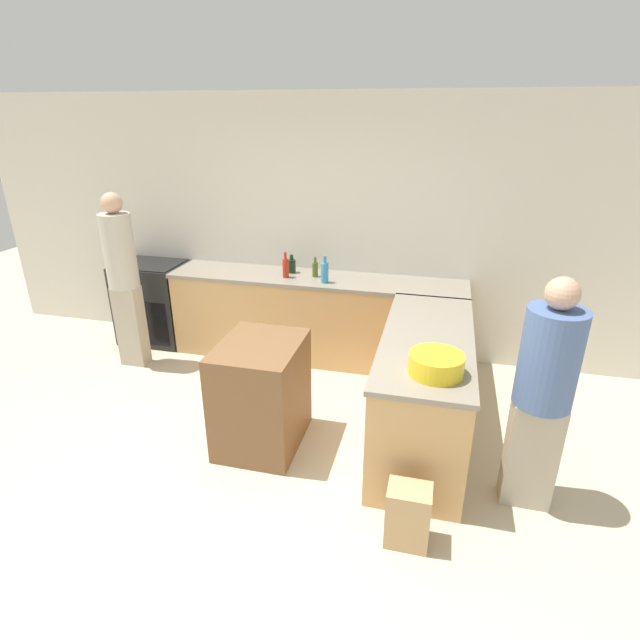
{
  "coord_description": "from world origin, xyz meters",
  "views": [
    {
      "loc": [
        1.25,
        -2.58,
        2.51
      ],
      "look_at": [
        0.35,
        0.99,
        0.96
      ],
      "focal_mm": 28.0,
      "sensor_mm": 36.0,
      "label": 1
    }
  ],
  "objects": [
    {
      "name": "ground_plane",
      "position": [
        0.0,
        0.0,
        0.0
      ],
      "size": [
        14.0,
        14.0,
        0.0
      ],
      "primitive_type": "plane",
      "color": "beige"
    },
    {
      "name": "wall_back",
      "position": [
        0.0,
        2.52,
        1.35
      ],
      "size": [
        8.0,
        0.06,
        2.7
      ],
      "color": "silver",
      "rests_on": "ground_plane"
    },
    {
      "name": "counter_back",
      "position": [
        0.0,
        2.2,
        0.46
      ],
      "size": [
        3.1,
        0.62,
        0.92
      ],
      "color": "tan",
      "rests_on": "ground_plane"
    },
    {
      "name": "counter_peninsula",
      "position": [
        1.21,
        0.99,
        0.46
      ],
      "size": [
        0.69,
        1.86,
        0.92
      ],
      "color": "tan",
      "rests_on": "ground_plane"
    },
    {
      "name": "range_oven",
      "position": [
        -1.93,
        2.2,
        0.46
      ],
      "size": [
        0.76,
        0.59,
        0.93
      ],
      "color": "black",
      "rests_on": "ground_plane"
    },
    {
      "name": "island_table",
      "position": [
        -0.03,
        0.62,
        0.44
      ],
      "size": [
        0.61,
        0.76,
        0.88
      ],
      "color": "brown",
      "rests_on": "ground_plane"
    },
    {
      "name": "mixing_bowl",
      "position": [
        1.28,
        0.4,
        0.99
      ],
      "size": [
        0.36,
        0.36,
        0.14
      ],
      "color": "yellow",
      "rests_on": "counter_peninsula"
    },
    {
      "name": "olive_oil_bottle",
      "position": [
        -0.01,
        2.22,
        1.0
      ],
      "size": [
        0.06,
        0.06,
        0.21
      ],
      "color": "#475B1E",
      "rests_on": "counter_back"
    },
    {
      "name": "wine_bottle_dark",
      "position": [
        -0.28,
        2.29,
        0.99
      ],
      "size": [
        0.08,
        0.08,
        0.19
      ],
      "color": "black",
      "rests_on": "counter_back"
    },
    {
      "name": "dish_soap_bottle",
      "position": [
        0.13,
        2.06,
        1.03
      ],
      "size": [
        0.08,
        0.08,
        0.28
      ],
      "color": "#338CBF",
      "rests_on": "counter_back"
    },
    {
      "name": "hot_sauce_bottle",
      "position": [
        -0.3,
        2.12,
        1.02
      ],
      "size": [
        0.06,
        0.06,
        0.27
      ],
      "color": "red",
      "rests_on": "counter_back"
    },
    {
      "name": "person_by_range",
      "position": [
        -1.83,
        1.58,
        0.99
      ],
      "size": [
        0.3,
        0.3,
        1.8
      ],
      "color": "#ADA38E",
      "rests_on": "ground_plane"
    },
    {
      "name": "person_at_peninsula",
      "position": [
        1.95,
        0.42,
        0.88
      ],
      "size": [
        0.36,
        0.36,
        1.63
      ],
      "color": "#ADA38E",
      "rests_on": "ground_plane"
    },
    {
      "name": "paper_bag",
      "position": [
        1.2,
        -0.15,
        0.2
      ],
      "size": [
        0.27,
        0.21,
        0.41
      ],
      "color": "tan",
      "rests_on": "ground_plane"
    }
  ]
}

